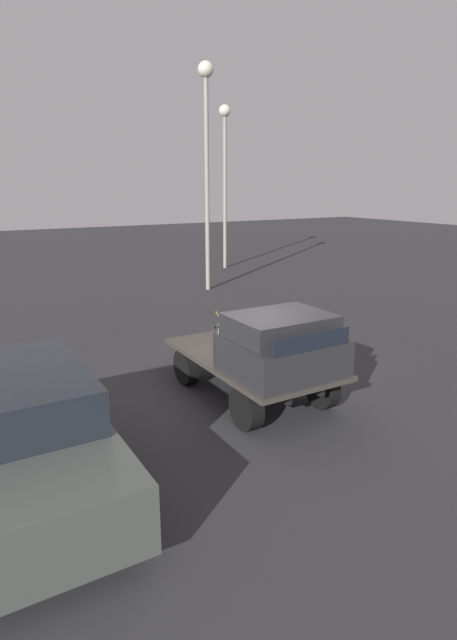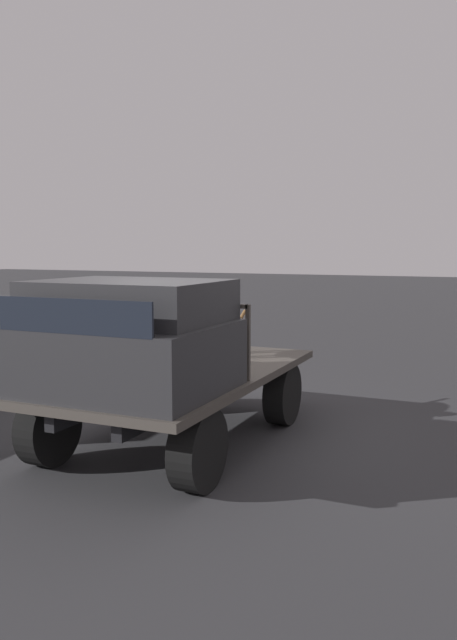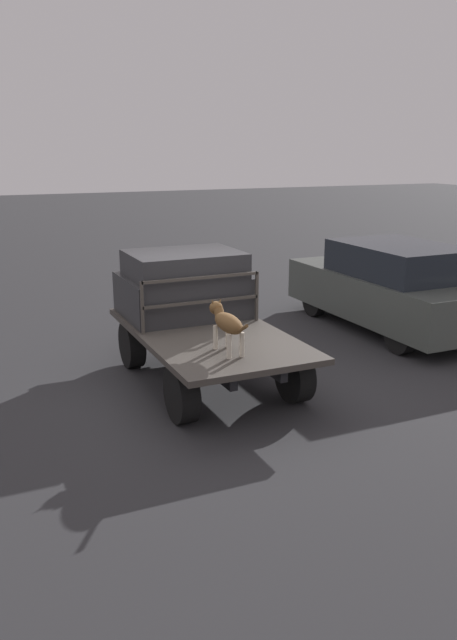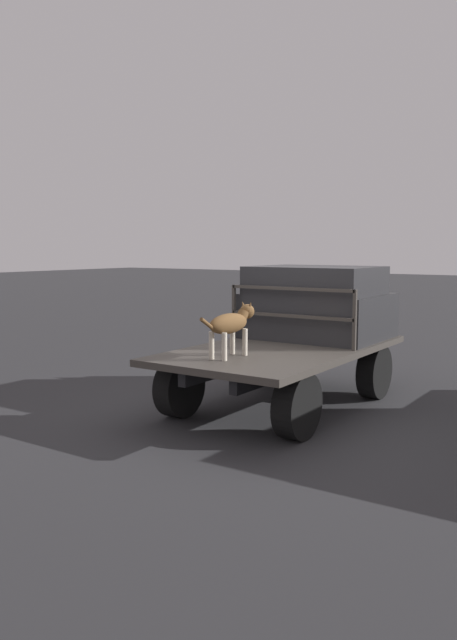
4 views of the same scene
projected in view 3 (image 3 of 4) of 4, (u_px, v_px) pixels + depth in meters
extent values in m
plane|color=#2D2D30|center=(207.00, 382.00, 8.89)|extent=(80.00, 80.00, 0.00)
cylinder|color=black|center=(132.00, 344.00, 9.44)|extent=(0.71, 0.24, 0.71)
cylinder|color=black|center=(226.00, 332.00, 10.06)|extent=(0.71, 0.24, 0.71)
cylinder|color=black|center=(182.00, 394.00, 7.52)|extent=(0.71, 0.24, 0.71)
cylinder|color=black|center=(295.00, 375.00, 8.14)|extent=(0.71, 0.24, 0.71)
cube|color=black|center=(185.00, 345.00, 8.60)|extent=(3.25, 0.10, 0.18)
cube|color=black|center=(229.00, 339.00, 8.86)|extent=(3.25, 0.10, 0.18)
cube|color=#3D3833|center=(207.00, 333.00, 8.69)|extent=(3.53, 1.89, 0.08)
cube|color=#28282B|center=(182.00, 295.00, 9.47)|extent=(1.46, 1.77, 0.61)
cube|color=#28282B|center=(184.00, 264.00, 9.24)|extent=(1.24, 1.63, 0.37)
cube|color=black|center=(166.00, 259.00, 9.98)|extent=(0.02, 1.45, 0.28)
cube|color=#3D3833|center=(142.00, 308.00, 8.41)|extent=(0.04, 0.04, 0.73)
cube|color=#3D3833|center=(257.00, 296.00, 9.09)|extent=(0.04, 0.04, 0.73)
cube|color=#3D3833|center=(201.00, 278.00, 8.66)|extent=(0.04, 1.73, 0.04)
cube|color=#3D3833|center=(202.00, 302.00, 8.75)|extent=(0.04, 1.73, 0.04)
cylinder|color=beige|center=(216.00, 337.00, 7.84)|extent=(0.06, 0.06, 0.31)
cylinder|color=beige|center=(228.00, 336.00, 7.91)|extent=(0.06, 0.06, 0.31)
cylinder|color=beige|center=(229.00, 346.00, 7.47)|extent=(0.06, 0.06, 0.31)
cylinder|color=beige|center=(242.00, 345.00, 7.54)|extent=(0.06, 0.06, 0.31)
ellipsoid|color=brown|center=(228.00, 323.00, 7.63)|extent=(0.67, 0.23, 0.23)
sphere|color=beige|center=(222.00, 323.00, 7.80)|extent=(0.10, 0.10, 0.10)
cylinder|color=brown|center=(219.00, 313.00, 7.86)|extent=(0.16, 0.13, 0.16)
sphere|color=brown|center=(216.00, 308.00, 7.94)|extent=(0.17, 0.17, 0.17)
cone|color=beige|center=(214.00, 308.00, 8.01)|extent=(0.09, 0.09, 0.09)
cone|color=brown|center=(213.00, 303.00, 7.90)|extent=(0.06, 0.08, 0.10)
cone|color=brown|center=(220.00, 302.00, 7.93)|extent=(0.06, 0.08, 0.10)
cylinder|color=brown|center=(242.00, 329.00, 7.29)|extent=(0.28, 0.04, 0.19)
cylinder|color=black|center=(314.00, 301.00, 12.34)|extent=(0.60, 0.20, 0.60)
cylinder|color=black|center=(379.00, 294.00, 12.96)|extent=(0.60, 0.20, 0.60)
cylinder|color=black|center=(400.00, 336.00, 10.05)|extent=(0.60, 0.20, 0.60)
cube|color=#474C47|center=(389.00, 294.00, 11.41)|extent=(4.21, 1.84, 0.77)
cube|color=#1E232B|center=(400.00, 260.00, 11.05)|extent=(2.31, 1.66, 0.56)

